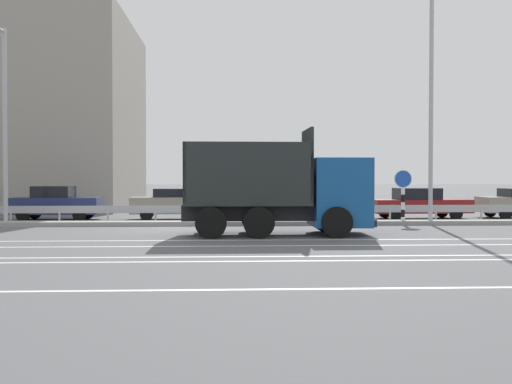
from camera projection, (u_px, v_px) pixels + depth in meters
The scene contains 17 objects.
ground_plane at pixel (172, 230), 22.82m from camera, with size 320.00×320.00×0.00m, color #565659.
lane_strip_0 at pixel (279, 240), 19.13m from camera, with size 60.60×0.16×0.01m, color silver.
lane_strip_1 at pixel (284, 246), 17.50m from camera, with size 60.60×0.16×0.01m, color silver.
lane_strip_2 at pixel (292, 256), 15.14m from camera, with size 60.60×0.16×0.01m, color silver.
lane_strip_3 at pixel (296, 261), 14.30m from camera, with size 60.60×0.16×0.01m, color silver.
lane_strip_4 at pixel (319, 289), 10.70m from camera, with size 60.60×0.16×0.01m, color silver.
median_island at pixel (177, 223), 25.06m from camera, with size 33.33×1.10×0.18m, color gray.
median_guardrail at pixel (179, 210), 26.11m from camera, with size 60.60×0.09×0.78m.
dump_truck at pixel (300, 196), 20.94m from camera, with size 6.54×2.78×3.68m.
median_road_sign at pixel (403, 196), 25.47m from camera, with size 0.76×0.16×2.33m.
street_lamp_1 at pixel (3, 115), 24.35m from camera, with size 0.70×2.42×8.12m.
street_lamp_2 at pixel (432, 85), 25.15m from camera, with size 0.71×2.24×10.78m.
parked_car_3 at pixel (56, 203), 28.18m from camera, with size 4.12×1.87×1.60m.
parked_car_4 at pixel (174, 204), 28.54m from camera, with size 4.29×2.09×1.48m.
parked_car_5 at pixel (284, 205), 28.97m from camera, with size 4.48×2.27×1.25m.
parked_car_6 at pixel (419, 203), 29.01m from camera, with size 4.86×2.04×1.50m.
background_building_0 at pixel (0, 116), 38.78m from camera, with size 17.04×13.24×12.03m, color gray.
Camera 1 is at (2.15, -22.90, 1.99)m, focal length 42.00 mm.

